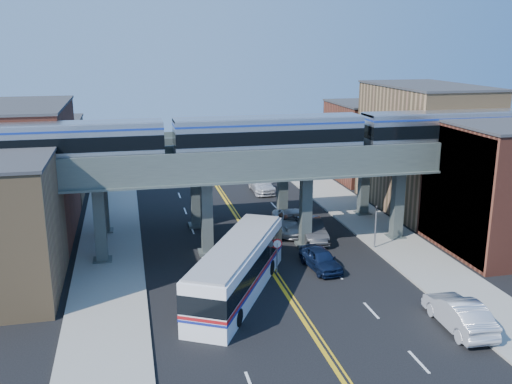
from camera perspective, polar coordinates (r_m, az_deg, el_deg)
The scene contains 20 objects.
ground at distance 38.74m, azimuth 2.82°, elevation -9.84°, with size 120.00×120.00×0.00m, color black.
sidewalk_west at distance 46.75m, azimuth -14.39°, elevation -5.77°, with size 5.00×70.00×0.16m, color gray.
sidewalk_east at distance 51.28m, azimuth 12.26°, elevation -3.78°, with size 5.00×70.00×0.16m, color gray.
building_west_b at distance 51.74m, azimuth -22.42°, elevation 1.82°, with size 8.00×14.00×11.00m, color brown.
building_west_c at distance 64.62m, azimuth -20.51°, elevation 3.05°, with size 8.00×10.00×8.00m, color olive.
building_east_a at distance 48.48m, azimuth 23.11°, elevation 0.32°, with size 8.00×10.00×10.00m, color brown.
building_east_b at distance 58.15m, azimuth 16.38°, elevation 4.18°, with size 8.00×14.00×12.00m, color olive.
building_east_c at distance 69.85m, azimuth 11.15°, elevation 4.96°, with size 8.00×10.00×9.00m, color brown.
mural_panel at distance 46.36m, azimuth 19.11°, elevation -0.24°, with size 0.10×9.50×9.50m, color teal.
elevated_viaduct_near at distance 44.03m, azimuth 0.13°, elevation 2.13°, with size 52.00×3.60×7.40m.
elevated_viaduct_far at distance 50.73m, azimuth -1.65°, elevation 3.83°, with size 52.00×3.60×7.40m.
transit_train at distance 43.72m, azimuth 1.29°, elevation 5.64°, with size 44.81×2.81×3.27m.
stop_sign at distance 40.80m, azimuth 2.12°, elevation -5.84°, with size 0.76×0.09×2.63m.
traffic_signal at distance 46.22m, azimuth 11.89°, elevation -2.94°, with size 0.15×0.18×4.10m.
transit_bus at distance 37.56m, azimuth -1.87°, elevation -7.74°, with size 8.81×12.99×3.40m.
car_lane_a at distance 42.17m, azimuth 6.47°, elevation -6.65°, with size 1.85×4.59×1.56m, color #0E1834.
car_lane_b at distance 48.02m, azimuth 5.52°, elevation -3.77°, with size 1.88×5.40×1.78m, color #2D2D30.
car_lane_c at distance 50.02m, azimuth 3.64°, elevation -2.99°, with size 2.86×6.21×1.73m, color silver.
car_lane_d at distance 63.04m, azimuth 0.56°, elevation 0.75°, with size 2.26×5.57×1.62m, color silver.
car_parked_curb at distance 35.70m, azimuth 19.63°, elevation -11.37°, with size 1.95×5.58×1.84m, color silver.
Camera 1 is at (-9.66, -33.85, 16.18)m, focal length 40.00 mm.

